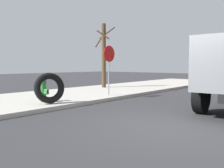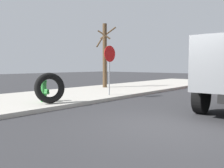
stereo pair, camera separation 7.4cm
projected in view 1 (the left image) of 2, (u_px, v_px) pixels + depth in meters
name	position (u px, v px, depth m)	size (l,w,h in m)	color
ground_plane	(170.00, 126.00, 6.11)	(80.00, 80.00, 0.00)	#2D2D30
sidewalk_curb	(32.00, 100.00, 10.30)	(36.00, 5.00, 0.15)	#ADA89E
fire_hydrant	(43.00, 89.00, 9.22)	(0.27, 0.60, 0.92)	#2D8438
loose_tire	(49.00, 88.00, 8.75)	(1.14, 1.14, 0.24)	black
stop_sign	(109.00, 61.00, 11.21)	(0.76, 0.08, 2.33)	gray
bare_tree	(104.00, 54.00, 15.19)	(1.32, 1.30, 4.04)	#4C3823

